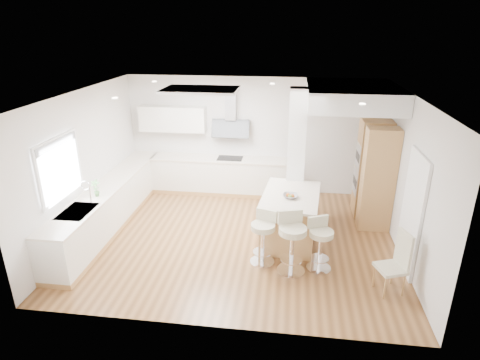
% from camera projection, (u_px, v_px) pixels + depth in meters
% --- Properties ---
extents(ground, '(6.00, 6.00, 0.00)m').
position_uv_depth(ground, '(238.00, 238.00, 7.89)').
color(ground, '#8E5E34').
rests_on(ground, ground).
extents(ceiling, '(6.00, 5.00, 0.02)m').
position_uv_depth(ceiling, '(238.00, 238.00, 7.89)').
color(ceiling, white).
rests_on(ceiling, ground).
extents(wall_back, '(6.00, 0.04, 2.80)m').
position_uv_depth(wall_back, '(252.00, 136.00, 9.68)').
color(wall_back, silver).
rests_on(wall_back, ground).
extents(wall_left, '(0.04, 5.00, 2.80)m').
position_uv_depth(wall_left, '(85.00, 164.00, 7.74)').
color(wall_left, silver).
rests_on(wall_left, ground).
extents(wall_right, '(0.04, 5.00, 2.80)m').
position_uv_depth(wall_right, '(408.00, 179.00, 7.02)').
color(wall_right, silver).
rests_on(wall_right, ground).
extents(skylight, '(4.10, 2.10, 0.06)m').
position_uv_depth(skylight, '(201.00, 90.00, 7.52)').
color(skylight, white).
rests_on(skylight, ground).
extents(window_left, '(0.06, 1.28, 1.07)m').
position_uv_depth(window_left, '(59.00, 165.00, 6.80)').
color(window_left, white).
rests_on(window_left, ground).
extents(doorway_right, '(0.05, 1.00, 2.10)m').
position_uv_depth(doorway_right, '(412.00, 215.00, 6.61)').
color(doorway_right, '#4A433A').
rests_on(doorway_right, ground).
extents(counter_left, '(0.63, 4.50, 1.35)m').
position_uv_depth(counter_left, '(110.00, 204.00, 8.26)').
color(counter_left, tan).
rests_on(counter_left, ground).
extents(counter_back, '(3.62, 0.63, 2.50)m').
position_uv_depth(counter_back, '(213.00, 165.00, 9.80)').
color(counter_back, tan).
rests_on(counter_back, ground).
extents(pillar, '(0.35, 0.35, 2.80)m').
position_uv_depth(pillar, '(296.00, 158.00, 8.13)').
color(pillar, white).
rests_on(pillar, ground).
extents(soffit, '(1.78, 2.20, 0.40)m').
position_uv_depth(soffit, '(352.00, 95.00, 7.97)').
color(soffit, white).
rests_on(soffit, ground).
extents(oven_column, '(0.63, 1.21, 2.10)m').
position_uv_depth(oven_column, '(374.00, 173.00, 8.32)').
color(oven_column, tan).
rests_on(oven_column, ground).
extents(peninsula, '(1.18, 1.65, 1.02)m').
position_uv_depth(peninsula, '(290.00, 217.00, 7.69)').
color(peninsula, tan).
rests_on(peninsula, ground).
extents(bar_stool_a, '(0.55, 0.55, 0.97)m').
position_uv_depth(bar_stool_a, '(263.00, 235.00, 6.90)').
color(bar_stool_a, white).
rests_on(bar_stool_a, ground).
extents(bar_stool_b, '(0.60, 0.60, 1.07)m').
position_uv_depth(bar_stool_b, '(292.00, 240.00, 6.63)').
color(bar_stool_b, white).
rests_on(bar_stool_b, ground).
extents(bar_stool_c, '(0.56, 0.56, 0.94)m').
position_uv_depth(bar_stool_c, '(320.00, 241.00, 6.73)').
color(bar_stool_c, white).
rests_on(bar_stool_c, ground).
extents(dining_chair, '(0.51, 0.51, 1.03)m').
position_uv_depth(dining_chair, '(397.00, 260.00, 6.15)').
color(dining_chair, beige).
rests_on(dining_chair, ground).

